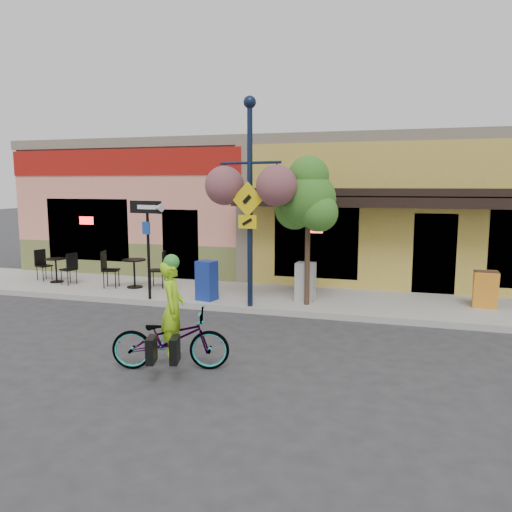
{
  "coord_description": "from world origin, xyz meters",
  "views": [
    {
      "loc": [
        3.55,
        -10.58,
        3.06
      ],
      "look_at": [
        0.29,
        0.5,
        1.4
      ],
      "focal_mm": 35.0,
      "sensor_mm": 36.0,
      "label": 1
    }
  ],
  "objects_px": {
    "lamp_post": "(250,204)",
    "newspaper_box_blue": "(207,280)",
    "building": "(302,207)",
    "newspaper_box_grey": "(305,282)",
    "cyclist_rider": "(173,323)",
    "street_tree": "(308,231)",
    "bicycle": "(171,339)",
    "one_way_sign": "(148,250)"
  },
  "relations": [
    {
      "from": "cyclist_rider",
      "to": "lamp_post",
      "type": "distance_m",
      "value": 4.35
    },
    {
      "from": "building",
      "to": "newspaper_box_blue",
      "type": "bearing_deg",
      "value": -100.0
    },
    {
      "from": "building",
      "to": "newspaper_box_blue",
      "type": "height_order",
      "value": "building"
    },
    {
      "from": "lamp_post",
      "to": "newspaper_box_blue",
      "type": "distance_m",
      "value": 2.35
    },
    {
      "from": "building",
      "to": "cyclist_rider",
      "type": "xyz_separation_m",
      "value": [
        -0.03,
        -10.8,
        -1.46
      ]
    },
    {
      "from": "lamp_post",
      "to": "newspaper_box_grey",
      "type": "xyz_separation_m",
      "value": [
        1.18,
        0.86,
        -1.97
      ]
    },
    {
      "from": "building",
      "to": "bicycle",
      "type": "distance_m",
      "value": 10.94
    },
    {
      "from": "one_way_sign",
      "to": "newspaper_box_blue",
      "type": "relative_size",
      "value": 2.5
    },
    {
      "from": "cyclist_rider",
      "to": "newspaper_box_grey",
      "type": "bearing_deg",
      "value": -31.23
    },
    {
      "from": "building",
      "to": "lamp_post",
      "type": "xyz_separation_m",
      "value": [
        0.09,
        -6.85,
        0.36
      ]
    },
    {
      "from": "cyclist_rider",
      "to": "street_tree",
      "type": "xyz_separation_m",
      "value": [
        1.4,
        4.5,
        1.17
      ]
    },
    {
      "from": "bicycle",
      "to": "lamp_post",
      "type": "bearing_deg",
      "value": -18.54
    },
    {
      "from": "street_tree",
      "to": "cyclist_rider",
      "type": "bearing_deg",
      "value": -107.29
    },
    {
      "from": "street_tree",
      "to": "bicycle",
      "type": "bearing_deg",
      "value": -107.87
    },
    {
      "from": "building",
      "to": "lamp_post",
      "type": "relative_size",
      "value": 3.69
    },
    {
      "from": "lamp_post",
      "to": "one_way_sign",
      "type": "height_order",
      "value": "lamp_post"
    },
    {
      "from": "bicycle",
      "to": "street_tree",
      "type": "xyz_separation_m",
      "value": [
        1.45,
        4.5,
        1.45
      ]
    },
    {
      "from": "bicycle",
      "to": "newspaper_box_grey",
      "type": "xyz_separation_m",
      "value": [
        1.35,
        4.82,
        0.13
      ]
    },
    {
      "from": "bicycle",
      "to": "newspaper_box_blue",
      "type": "xyz_separation_m",
      "value": [
        -1.08,
        4.27,
        0.14
      ]
    },
    {
      "from": "one_way_sign",
      "to": "street_tree",
      "type": "relative_size",
      "value": 0.69
    },
    {
      "from": "newspaper_box_grey",
      "to": "lamp_post",
      "type": "bearing_deg",
      "value": -140.85
    },
    {
      "from": "bicycle",
      "to": "newspaper_box_grey",
      "type": "distance_m",
      "value": 5.0
    },
    {
      "from": "cyclist_rider",
      "to": "newspaper_box_grey",
      "type": "relative_size",
      "value": 1.61
    },
    {
      "from": "one_way_sign",
      "to": "newspaper_box_blue",
      "type": "distance_m",
      "value": 1.66
    },
    {
      "from": "newspaper_box_grey",
      "to": "newspaper_box_blue",
      "type": "bearing_deg",
      "value": -164.21
    },
    {
      "from": "cyclist_rider",
      "to": "one_way_sign",
      "type": "height_order",
      "value": "one_way_sign"
    },
    {
      "from": "lamp_post",
      "to": "newspaper_box_blue",
      "type": "xyz_separation_m",
      "value": [
        -1.25,
        0.31,
        -1.96
      ]
    },
    {
      "from": "newspaper_box_grey",
      "to": "street_tree",
      "type": "xyz_separation_m",
      "value": [
        0.1,
        -0.32,
        1.32
      ]
    },
    {
      "from": "cyclist_rider",
      "to": "newspaper_box_blue",
      "type": "xyz_separation_m",
      "value": [
        -1.13,
        4.27,
        -0.14
      ]
    },
    {
      "from": "cyclist_rider",
      "to": "newspaper_box_grey",
      "type": "height_order",
      "value": "cyclist_rider"
    },
    {
      "from": "building",
      "to": "newspaper_box_grey",
      "type": "distance_m",
      "value": 6.33
    },
    {
      "from": "building",
      "to": "street_tree",
      "type": "xyz_separation_m",
      "value": [
        1.37,
        -6.3,
        -0.28
      ]
    },
    {
      "from": "bicycle",
      "to": "newspaper_box_blue",
      "type": "relative_size",
      "value": 1.95
    },
    {
      "from": "lamp_post",
      "to": "newspaper_box_grey",
      "type": "relative_size",
      "value": 5.02
    },
    {
      "from": "cyclist_rider",
      "to": "lamp_post",
      "type": "relative_size",
      "value": 0.32
    },
    {
      "from": "building",
      "to": "lamp_post",
      "type": "bearing_deg",
      "value": -89.22
    },
    {
      "from": "cyclist_rider",
      "to": "street_tree",
      "type": "height_order",
      "value": "street_tree"
    },
    {
      "from": "one_way_sign",
      "to": "newspaper_box_grey",
      "type": "distance_m",
      "value": 4.04
    },
    {
      "from": "lamp_post",
      "to": "building",
      "type": "bearing_deg",
      "value": 100.4
    },
    {
      "from": "bicycle",
      "to": "newspaper_box_grey",
      "type": "bearing_deg",
      "value": -31.78
    },
    {
      "from": "bicycle",
      "to": "cyclist_rider",
      "type": "relative_size",
      "value": 1.24
    },
    {
      "from": "cyclist_rider",
      "to": "newspaper_box_blue",
      "type": "bearing_deg",
      "value": -1.29
    }
  ]
}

